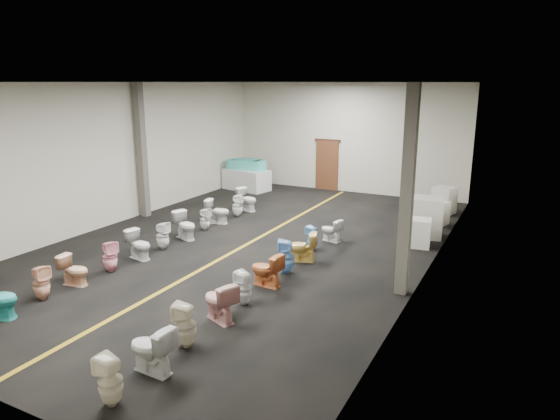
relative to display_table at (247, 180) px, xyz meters
The scene contains 36 objects.
floor 7.43m from the display_table, 58.66° to the right, with size 16.00×16.00×0.00m, color black.
ceiling 8.45m from the display_table, 58.66° to the right, with size 16.00×16.00×0.00m, color black.
wall_back 4.57m from the display_table, 23.38° to the left, with size 10.00×10.00×0.00m, color #BDB9A1.
wall_left 6.68m from the display_table, 100.24° to the right, with size 16.00×16.00×0.00m, color #BDB9A1.
wall_right 11.04m from the display_table, 35.57° to the right, with size 16.00×16.00×0.00m, color #BDB9A1.
aisle_stripe 7.43m from the display_table, 58.66° to the right, with size 0.12×15.60×0.01m, color #9A7616.
back_door 3.51m from the display_table, 27.74° to the left, with size 1.00×0.10×2.10m, color #562D19.
door_frame 3.84m from the display_table, 27.89° to the left, with size 1.15×0.08×0.10m, color #331C11.
column_left 5.70m from the display_table, 99.51° to the right, with size 0.25×0.25×4.50m, color #59544C.
column_right 11.78m from the display_table, 42.30° to the right, with size 0.25×0.25×4.50m, color #59544C.
display_table is the anchor object (origin of this frame).
bathtub 0.63m from the display_table, 135.00° to the left, with size 1.86×0.76×0.55m.
appliance_crate_a 9.36m from the display_table, 28.07° to the right, with size 0.62×0.62×0.80m, color white.
appliance_crate_b 8.91m from the display_table, 22.07° to the right, with size 0.87×0.87×1.19m, color beige.
appliance_crate_c 8.47m from the display_table, 12.92° to the right, with size 0.67×0.67×0.76m, color white.
appliance_crate_d 8.26m from the display_table, ahead, with size 0.66×0.66×0.95m, color beige.
toilet_left_1 11.81m from the display_table, 80.80° to the right, with size 0.35×0.35×0.77m, color #F7B995.
toilet_left_2 10.94m from the display_table, 80.17° to the right, with size 0.39×0.69×0.71m, color #ECB087.
toilet_left_3 10.00m from the display_table, 78.61° to the right, with size 0.35×0.36×0.79m, color #FAA9B2.
toilet_left_4 8.98m from the display_table, 77.41° to the right, with size 0.43×0.75×0.76m, color silver.
toilet_left_5 8.13m from the display_table, 75.80° to the right, with size 0.35×0.36×0.78m, color white.
toilet_left_6 7.09m from the display_table, 73.95° to the right, with size 0.46×0.80×0.82m, color silver.
toilet_left_7 6.17m from the display_table, 71.41° to the right, with size 0.32×0.33×0.71m, color white.
toilet_left_8 5.32m from the display_table, 69.46° to the right, with size 0.44×0.78×0.80m, color silver.
toilet_left_9 4.46m from the display_table, 63.28° to the right, with size 0.36×0.36×0.79m, color white.
toilet_left_10 3.62m from the display_table, 58.85° to the right, with size 0.46×0.80×0.82m, color white.
toilet_right_0 14.87m from the display_table, 66.70° to the right, with size 0.35×0.36×0.78m, color beige.
toilet_right_1 14.00m from the display_table, 65.41° to the right, with size 0.45×0.80×0.81m, color silver.
toilet_right_2 13.21m from the display_table, 63.85° to the right, with size 0.37×0.38×0.82m, color beige.
toilet_right_3 12.22m from the display_table, 61.69° to the right, with size 0.46×0.80×0.82m, color #D49692.
toilet_right_4 11.51m from the display_table, 59.51° to the right, with size 0.33×0.34×0.73m, color silver.
toilet_right_5 10.56m from the display_table, 56.82° to the right, with size 0.44×0.77×0.78m, color #CF6B34.
toilet_right_6 9.87m from the display_table, 53.69° to the right, with size 0.39×0.39×0.86m, color #7AAFE8.
toilet_right_7 9.11m from the display_table, 50.27° to the right, with size 0.43×0.76×0.78m, color #E8C056.
toilet_right_8 8.34m from the display_table, 46.73° to the right, with size 0.31×0.32×0.69m, color #72AFDF.
toilet_right_9 7.78m from the display_table, 40.86° to the right, with size 0.37×0.66×0.67m, color white.
Camera 1 is at (7.01, -11.79, 4.49)m, focal length 32.00 mm.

